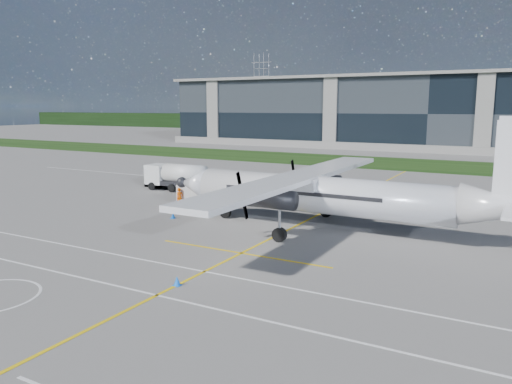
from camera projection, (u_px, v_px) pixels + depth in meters
The scene contains 16 objects.
ground at pixel (386, 169), 72.01m from camera, with size 400.00×400.00×0.00m, color slate.
grass_strip at pixel (399, 164), 78.90m from camera, with size 400.00×18.00×0.04m, color black.
terminal_building at pixel (437, 113), 105.21m from camera, with size 120.00×20.00×15.00m, color black.
tree_line at pixel (468, 125), 157.68m from camera, with size 400.00×6.00×6.00m, color black.
pylon_west at pixel (261, 91), 202.49m from camera, with size 9.00×4.60×30.00m, color gray, non-canonical shape.
yellow_taxiway_centerline at pixel (332, 208), 44.72m from camera, with size 0.20×70.00×0.01m, color yellow.
white_lane_line at pixel (111, 285), 25.47m from camera, with size 90.00×0.15×0.01m, color white.
turboprop_aircraft at pixel (332, 174), 35.61m from camera, with size 27.27×28.28×8.48m, color silver, non-canonical shape.
fuel_tanker_truck at pixel (173, 177), 53.94m from camera, with size 7.71×2.51×2.89m, color silver, non-canonical shape.
baggage_tug at pixel (196, 196), 45.13m from camera, with size 3.32×1.99×1.99m, color silver, non-canonical shape.
ground_crew_person at pixel (180, 196), 44.61m from camera, with size 0.84×0.60×2.06m, color #F25907.
safety_cone_nose_port at pixel (173, 215), 40.52m from camera, with size 0.36×0.36×0.50m, color blue.
safety_cone_portwing at pixel (177, 281), 25.31m from camera, with size 0.36×0.36×0.50m, color blue.
safety_cone_fwd at pixel (166, 209), 42.92m from camera, with size 0.36×0.36×0.50m, color blue.
safety_cone_nose_stbd at pixel (201, 208), 43.21m from camera, with size 0.36×0.36×0.50m, color blue.
safety_cone_stbdwing at pixel (354, 194), 50.24m from camera, with size 0.36×0.36×0.50m, color blue.
Camera 1 is at (18.26, -31.65, 9.00)m, focal length 35.00 mm.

